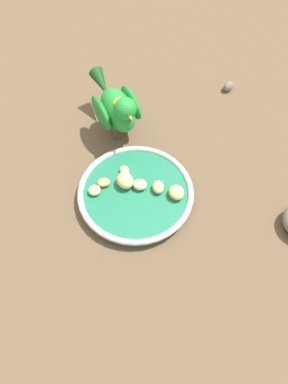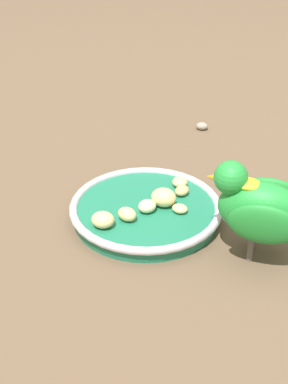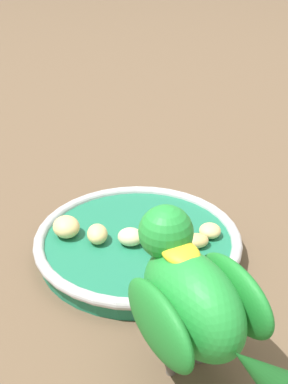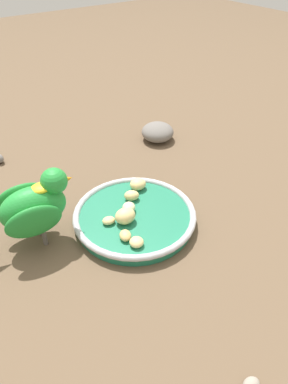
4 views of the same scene
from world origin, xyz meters
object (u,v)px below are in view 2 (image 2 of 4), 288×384
apple_piece_3 (180,182)px  apple_piece_0 (147,206)px  apple_piece_1 (164,197)px  apple_piece_4 (182,191)px  feeding_bowl (146,210)px  apple_piece_6 (103,220)px  parrot (263,207)px  pebble_0 (202,126)px  apple_piece_2 (180,209)px  apple_piece_5 (127,214)px

apple_piece_3 → apple_piece_0: bearing=-115.7°
apple_piece_1 → apple_piece_4: (0.02, 0.04, -0.01)m
feeding_bowl → apple_piece_6: bearing=-129.8°
apple_piece_1 → parrot: 0.17m
parrot → pebble_0: 0.43m
apple_piece_6 → parrot: parrot is taller
apple_piece_3 → parrot: parrot is taller
apple_piece_3 → apple_piece_2: bearing=-83.1°
apple_piece_5 → apple_piece_4: bearing=49.8°
apple_piece_5 → apple_piece_2: bearing=24.3°
apple_piece_0 → apple_piece_5: bearing=-132.8°
parrot → apple_piece_5: bearing=0.3°
apple_piece_1 → apple_piece_3: size_ratio=1.55×
apple_piece_6 → pebble_0: 0.43m
apple_piece_0 → apple_piece_6: size_ratio=0.83×
feeding_bowl → apple_piece_0: (0.00, -0.01, 0.02)m
apple_piece_6 → parrot: (0.23, -0.00, 0.05)m
apple_piece_5 → pebble_0: size_ratio=1.24×
apple_piece_2 → pebble_0: 0.35m
apple_piece_3 → apple_piece_5: (-0.07, -0.11, 0.00)m
apple_piece_0 → pebble_0: (0.06, 0.36, -0.02)m
apple_piece_5 → pebble_0: bearing=78.2°
feeding_bowl → apple_piece_6: (-0.05, -0.06, 0.02)m
apple_piece_1 → pebble_0: size_ratio=1.62×
apple_piece_0 → parrot: bearing=-16.7°
feeding_bowl → apple_piece_4: apple_piece_4 is taller
apple_piece_5 → apple_piece_6: size_ratio=0.88×
apple_piece_2 → apple_piece_3: size_ratio=0.97×
apple_piece_4 → apple_piece_6: 0.15m
apple_piece_2 → parrot: (0.12, -0.06, 0.05)m
apple_piece_2 → apple_piece_5: 0.08m
apple_piece_2 → apple_piece_0: bearing=-172.8°
apple_piece_1 → apple_piece_2: apple_piece_1 is taller
apple_piece_0 → apple_piece_4: (0.05, 0.06, -0.00)m
apple_piece_4 → pebble_0: apple_piece_4 is taller
feeding_bowl → pebble_0: feeding_bowl is taller
apple_piece_4 → apple_piece_3: bearing=104.4°
feeding_bowl → apple_piece_2: bearing=-7.4°
apple_piece_2 → apple_piece_6: size_ratio=0.71×
apple_piece_5 → parrot: parrot is taller
apple_piece_6 → feeding_bowl: bearing=50.2°
feeding_bowl → apple_piece_2: 0.06m
apple_piece_0 → pebble_0: 0.37m
apple_piece_2 → apple_piece_3: 0.08m
apple_piece_4 → apple_piece_5: apple_piece_5 is taller
feeding_bowl → apple_piece_5: 0.05m
apple_piece_0 → apple_piece_2: (0.05, 0.01, -0.00)m
apple_piece_3 → apple_piece_4: 0.03m
apple_piece_3 → parrot: (0.13, -0.14, 0.05)m
apple_piece_3 → parrot: size_ratio=0.12×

